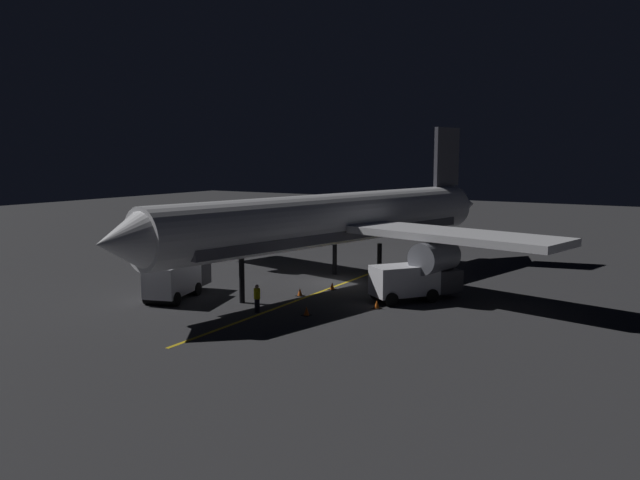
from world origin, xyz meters
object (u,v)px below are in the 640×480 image
(baggage_truck, at_px, (177,279))
(traffic_cone_far, at_px, (307,311))
(ground_crew_worker, at_px, (257,298))
(traffic_cone_near_left, at_px, (300,292))
(airliner, at_px, (339,221))
(catering_truck, at_px, (412,282))
(traffic_cone_under_wing, at_px, (332,286))
(traffic_cone_near_right, at_px, (377,305))

(baggage_truck, height_order, traffic_cone_far, baggage_truck)
(ground_crew_worker, bearing_deg, traffic_cone_near_left, -87.01)
(airliner, height_order, catering_truck, airliner)
(traffic_cone_under_wing, xyz_separation_m, traffic_cone_far, (-2.43, 7.21, 0.00))
(traffic_cone_under_wing, height_order, traffic_cone_far, same)
(catering_truck, distance_m, ground_crew_worker, 10.52)
(catering_truck, relative_size, traffic_cone_far, 11.12)
(airliner, height_order, traffic_cone_near_right, airliner)
(airliner, bearing_deg, ground_crew_worker, 92.20)
(traffic_cone_near_left, bearing_deg, traffic_cone_under_wing, -105.97)
(ground_crew_worker, bearing_deg, airliner, -87.80)
(traffic_cone_far, bearing_deg, baggage_truck, 3.00)
(ground_crew_worker, relative_size, traffic_cone_under_wing, 3.16)
(baggage_truck, distance_m, traffic_cone_near_right, 13.64)
(baggage_truck, height_order, ground_crew_worker, baggage_truck)
(ground_crew_worker, relative_size, traffic_cone_near_right, 3.16)
(catering_truck, xyz_separation_m, traffic_cone_under_wing, (6.26, -0.16, -0.99))
(traffic_cone_near_right, distance_m, traffic_cone_under_wing, 6.31)
(baggage_truck, distance_m, traffic_cone_near_left, 8.37)
(catering_truck, height_order, traffic_cone_near_left, catering_truck)
(catering_truck, height_order, ground_crew_worker, catering_truck)
(traffic_cone_near_left, relative_size, traffic_cone_under_wing, 1.00)
(traffic_cone_under_wing, bearing_deg, baggage_truck, 45.43)
(airliner, bearing_deg, traffic_cone_near_right, 135.28)
(catering_truck, xyz_separation_m, traffic_cone_near_left, (7.10, 2.78, -0.99))
(traffic_cone_far, bearing_deg, traffic_cone_near_right, -127.15)
(traffic_cone_near_right, xyz_separation_m, traffic_cone_under_wing, (5.28, -3.46, 0.00))
(traffic_cone_near_right, bearing_deg, airliner, -44.72)
(ground_crew_worker, bearing_deg, catering_truck, -130.52)
(traffic_cone_under_wing, bearing_deg, catering_truck, 178.55)
(traffic_cone_near_right, relative_size, traffic_cone_far, 1.00)
(baggage_truck, height_order, catering_truck, baggage_truck)
(ground_crew_worker, relative_size, traffic_cone_far, 3.16)
(traffic_cone_near_left, height_order, traffic_cone_under_wing, same)
(catering_truck, distance_m, traffic_cone_far, 8.09)
(baggage_truck, distance_m, traffic_cone_far, 10.13)
(baggage_truck, xyz_separation_m, traffic_cone_near_right, (-12.91, -4.28, -1.02))
(traffic_cone_near_right, bearing_deg, baggage_truck, 18.36)
(catering_truck, bearing_deg, traffic_cone_near_left, 21.39)
(traffic_cone_near_right, bearing_deg, catering_truck, -106.54)
(baggage_truck, xyz_separation_m, catering_truck, (-13.89, -7.58, -0.02))
(traffic_cone_far, bearing_deg, catering_truck, -118.47)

